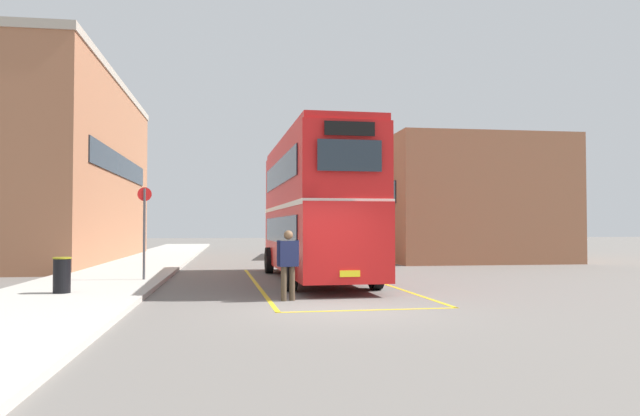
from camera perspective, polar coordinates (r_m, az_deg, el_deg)
ground_plane at (r=27.37m, az=-3.41°, el=-5.56°), size 135.60×135.60×0.00m
sidewalk_left at (r=29.95m, az=-16.36°, el=-5.03°), size 4.00×57.60×0.14m
brick_building_left at (r=33.68m, az=-24.11°, el=3.29°), size 6.93×19.19×9.37m
depot_building_right at (r=35.36m, az=12.06°, el=0.49°), size 9.01×13.31×6.36m
double_decker_bus at (r=20.19m, az=-0.53°, el=0.22°), size 2.98×10.64×4.75m
single_deck_bus at (r=36.11m, az=0.12°, el=-2.04°), size 3.40×8.39×3.02m
pedestrian_boarding at (r=14.66m, az=-3.07°, el=-4.96°), size 0.56×0.35×1.72m
litter_bin at (r=16.44m, az=-23.37°, el=-5.88°), size 0.45×0.45×0.90m
bus_stop_sign at (r=19.72m, az=-16.39°, el=-1.50°), size 0.44×0.13×2.91m
bay_marking_yellow at (r=18.37m, az=0.38°, el=-7.42°), size 4.50×12.70×0.01m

